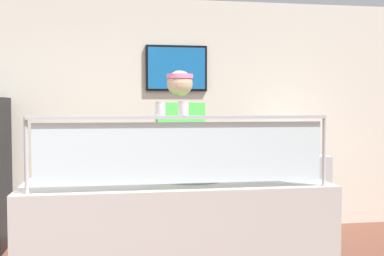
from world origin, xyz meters
name	(u,v)px	position (x,y,z in m)	size (l,w,h in m)	color
shop_rear_unit	(151,116)	(1.04, 2.68, 1.36)	(6.47, 0.13, 2.70)	silver
serving_counter	(177,250)	(1.04, 0.36, 0.47)	(2.07, 0.72, 0.95)	#BCB7B2
sneeze_guard	(183,143)	(1.04, 0.06, 1.24)	(1.89, 0.06, 0.46)	#B2B5BC
pizza_tray	(190,178)	(1.14, 0.44, 0.97)	(0.45, 0.45, 0.04)	#9EA0A8
pizza_server	(186,175)	(1.11, 0.42, 0.99)	(0.07, 0.28, 0.01)	#ADAFB7
parmesan_shaker	(160,110)	(0.90, 0.06, 1.45)	(0.06, 0.06, 0.09)	white
pepper_flake_shaker	(183,109)	(1.04, 0.06, 1.45)	(0.06, 0.06, 0.09)	white
worker_figure	(181,163)	(1.15, 0.97, 1.01)	(0.41, 0.50, 1.76)	#23232D
prep_shelf	(292,196)	(2.59, 2.19, 0.46)	(0.70, 0.55, 0.93)	#B7BABF
pizza_box_stack	(293,143)	(2.59, 2.19, 1.06)	(0.45, 0.44, 0.27)	silver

